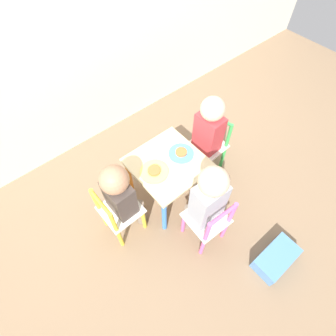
# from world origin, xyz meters

# --- Properties ---
(ground_plane) EXTENTS (6.00, 6.00, 0.00)m
(ground_plane) POSITION_xyz_m (0.00, 0.00, 0.00)
(ground_plane) COLOR #7F664C
(kids_table) EXTENTS (0.49, 0.49, 0.44)m
(kids_table) POSITION_xyz_m (0.00, 0.00, 0.36)
(kids_table) COLOR beige
(kids_table) RESTS_ON ground_plane
(chair_yellow) EXTENTS (0.26, 0.26, 0.53)m
(chair_yellow) POSITION_xyz_m (-0.46, -0.01, 0.26)
(chair_yellow) COLOR silver
(chair_yellow) RESTS_ON ground_plane
(chair_green) EXTENTS (0.27, 0.27, 0.53)m
(chair_green) POSITION_xyz_m (0.46, 0.02, 0.26)
(chair_green) COLOR silver
(chair_green) RESTS_ON ground_plane
(chair_pink) EXTENTS (0.27, 0.27, 0.53)m
(chair_pink) POSITION_xyz_m (-0.02, -0.46, 0.26)
(chair_pink) COLOR silver
(chair_pink) RESTS_ON ground_plane
(child_left) EXTENTS (0.23, 0.20, 0.73)m
(child_left) POSITION_xyz_m (-0.40, -0.01, 0.45)
(child_left) COLOR #7A6B5B
(child_left) RESTS_ON ground_plane
(child_right) EXTENTS (0.22, 0.20, 0.78)m
(child_right) POSITION_xyz_m (0.40, 0.01, 0.47)
(child_right) COLOR #7A6B5B
(child_right) RESTS_ON ground_plane
(child_front) EXTENTS (0.21, 0.23, 0.81)m
(child_front) POSITION_xyz_m (-0.02, -0.40, 0.49)
(child_front) COLOR #7A6B5B
(child_front) RESTS_ON ground_plane
(plate_left) EXTENTS (0.20, 0.20, 0.03)m
(plate_left) POSITION_xyz_m (-0.12, 0.00, 0.45)
(plate_left) COLOR #EADB66
(plate_left) RESTS_ON kids_table
(plate_right) EXTENTS (0.18, 0.18, 0.03)m
(plate_right) POSITION_xyz_m (0.12, 0.00, 0.45)
(plate_right) COLOR #4C9EE0
(plate_right) RESTS_ON kids_table
(storage_bin) EXTENTS (0.33, 0.18, 0.11)m
(storage_bin) POSITION_xyz_m (0.23, -0.91, 0.06)
(storage_bin) COLOR #4C7FB7
(storage_bin) RESTS_ON ground_plane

